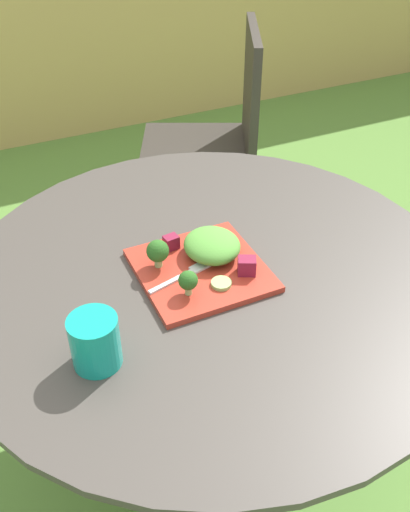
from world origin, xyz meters
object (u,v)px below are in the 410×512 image
Objects in this scene: patio_chair at (221,129)px; fork at (186,274)px; salad_plate at (200,269)px; drinking_glass at (95,344)px.

fork is (-0.56, -0.97, 0.19)m from patio_chair.
drinking_glass reaches higher than salad_plate.
salad_plate is 1.72× the size of fork.
patio_chair is 1.10m from salad_plate.
patio_chair is at bearing 61.38° from salad_plate.
drinking_glass is 0.66× the size of fork.
patio_chair is at bearing 54.42° from drinking_glass.
patio_chair is 5.87× the size of fork.
drinking_glass is at bearing -125.58° from patio_chair.
drinking_glass is (-0.79, -1.11, 0.22)m from patio_chair.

